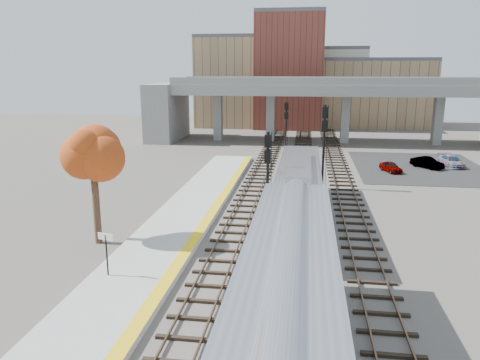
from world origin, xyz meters
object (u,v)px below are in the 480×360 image
(car_a, at_px, (391,167))
(tree, at_px, (92,147))
(signal_mast_near, at_px, (267,182))
(car_b, at_px, (427,163))
(signal_mast_mid, at_px, (324,147))
(signal_mast_far, at_px, (286,130))
(locomotive, at_px, (299,191))
(car_c, at_px, (451,161))

(car_a, bearing_deg, tree, -153.39)
(signal_mast_near, xyz_separation_m, car_b, (15.80, 22.09, -2.58))
(signal_mast_mid, distance_m, tree, 21.58)
(signal_mast_far, bearing_deg, car_a, -33.32)
(locomotive, bearing_deg, tree, -153.83)
(signal_mast_near, bearing_deg, signal_mast_mid, 70.36)
(locomotive, distance_m, tree, 14.34)
(signal_mast_mid, bearing_deg, car_b, 42.19)
(signal_mast_mid, bearing_deg, tree, -132.13)
(signal_mast_near, distance_m, tree, 11.58)
(signal_mast_mid, bearing_deg, signal_mast_far, 104.74)
(locomotive, relative_size, signal_mast_near, 2.86)
(signal_mast_far, bearing_deg, tree, -108.10)
(locomotive, bearing_deg, car_b, 56.15)
(signal_mast_far, bearing_deg, car_c, -11.23)
(locomotive, height_order, signal_mast_mid, signal_mast_mid)
(locomotive, xyz_separation_m, tree, (-12.40, -6.09, 3.86))
(locomotive, xyz_separation_m, car_b, (13.70, 20.43, -1.63))
(car_c, bearing_deg, tree, -144.66)
(locomotive, xyz_separation_m, signal_mast_far, (-2.10, 25.41, 1.03))
(car_b, distance_m, car_c, 3.17)
(locomotive, distance_m, signal_mast_far, 25.52)
(signal_mast_far, xyz_separation_m, car_a, (11.52, -7.57, -2.73))
(signal_mast_mid, relative_size, signal_mast_far, 1.12)
(car_c, bearing_deg, signal_mast_near, -137.12)
(signal_mast_near, relative_size, car_a, 2.11)
(signal_mast_far, distance_m, car_a, 14.05)
(car_b, bearing_deg, car_c, -15.98)
(signal_mast_mid, relative_size, car_c, 1.83)
(locomotive, height_order, tree, tree)
(signal_mast_far, relative_size, car_a, 2.15)
(locomotive, relative_size, car_c, 4.57)
(signal_mast_mid, distance_m, signal_mast_far, 16.13)
(car_a, distance_m, car_c, 8.16)
(signal_mast_mid, bearing_deg, car_a, 47.22)
(car_a, height_order, car_c, car_c)
(locomotive, distance_m, car_b, 24.65)
(locomotive, relative_size, tree, 2.30)
(locomotive, xyz_separation_m, signal_mast_mid, (2.00, 9.82, 1.61))
(signal_mast_near, relative_size, car_b, 1.81)
(tree, bearing_deg, signal_mast_far, 71.90)
(car_b, relative_size, car_c, 0.88)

